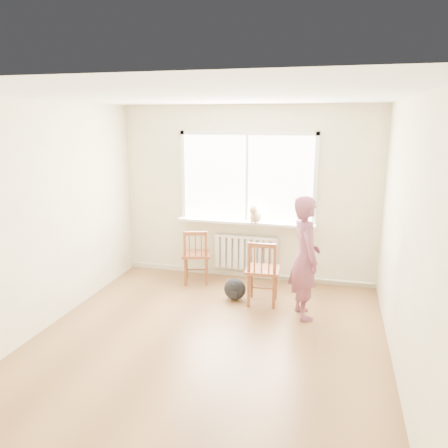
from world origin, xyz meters
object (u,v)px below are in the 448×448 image
Objects in this scene: chair_right at (262,273)px; chair_left at (196,256)px; cat at (256,215)px; person at (305,258)px; backpack at (235,289)px.

chair_left is at bearing -29.26° from chair_right.
cat reaches higher than chair_right.
chair_right is 0.58× the size of person.
chair_left is 1.86× the size of cat.
backpack is at bearing 130.62° from chair_left.
chair_right is (1.12, -0.55, 0.03)m from chair_left.
person is 1.37m from cat.
chair_left is 2.77× the size of backpack.
cat is at bearing -76.13° from chair_right.
chair_left is 1.12m from cat.
chair_right reaches higher than chair_left.
chair_left reaches higher than backpack.
chair_right is 1.06m from cat.
person is at bearing -45.58° from cat.
cat is 1.20m from backpack.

